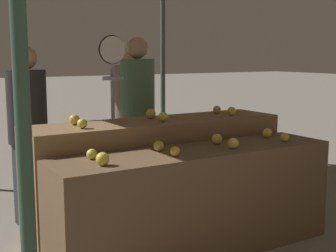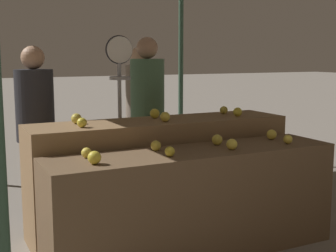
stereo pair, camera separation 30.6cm
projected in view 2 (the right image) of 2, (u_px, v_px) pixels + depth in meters
name	position (u px, v px, depth m)	size (l,w,h in m)	color
display_counter_front	(195.00, 202.00, 3.57)	(2.28, 0.55, 0.81)	brown
display_counter_back	(161.00, 175.00, 4.09)	(2.28, 0.55, 0.97)	olive
apple_front_0	(94.00, 158.00, 3.05)	(0.09, 0.09, 0.09)	gold
apple_front_1	(170.00, 152.00, 3.29)	(0.07, 0.07, 0.07)	gold
apple_front_2	(232.00, 144.00, 3.52)	(0.08, 0.08, 0.08)	yellow
apple_front_3	(288.00, 139.00, 3.77)	(0.07, 0.07, 0.07)	yellow
apple_front_4	(87.00, 153.00, 3.24)	(0.07, 0.07, 0.07)	yellow
apple_front_5	(156.00, 146.00, 3.49)	(0.08, 0.08, 0.08)	gold
apple_front_6	(217.00, 140.00, 3.71)	(0.09, 0.09, 0.09)	gold
apple_front_7	(272.00, 135.00, 3.96)	(0.08, 0.08, 0.08)	yellow
apple_back_0	(82.00, 123.00, 3.59)	(0.08, 0.08, 0.08)	gold
apple_back_1	(165.00, 117.00, 3.91)	(0.08, 0.08, 0.08)	yellow
apple_back_2	(238.00, 112.00, 4.24)	(0.08, 0.08, 0.08)	gold
apple_back_3	(76.00, 119.00, 3.79)	(0.09, 0.09, 0.09)	gold
apple_back_4	(154.00, 114.00, 4.11)	(0.09, 0.09, 0.09)	gold
apple_back_5	(224.00, 110.00, 4.42)	(0.08, 0.08, 0.08)	gold
produce_scale	(120.00, 86.00, 4.42)	(0.27, 0.20, 1.70)	#99999E
person_vendor_at_scale	(148.00, 106.00, 4.94)	(0.43, 0.43, 1.71)	#2D2D38
person_customer_left	(35.00, 121.00, 4.25)	(0.38, 0.38, 1.60)	#2D2D38
person_customer_right	(139.00, 105.00, 5.56)	(0.33, 0.33, 1.61)	#2D2D38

